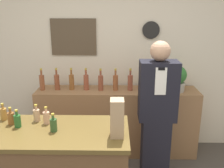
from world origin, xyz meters
The scene contains 20 objects.
back_wall centered at (0.00, 2.00, 1.35)m, with size 5.20×0.09×2.70m.
back_shelf centered at (0.14, 1.72, 0.47)m, with size 2.19×0.43×0.93m.
shopkeeper centered at (0.59, 1.15, 0.83)m, with size 0.42×0.26×1.67m.
potted_plant centered at (0.93, 1.69, 1.11)m, with size 0.24×0.24×0.34m.
paper_bag centered at (0.13, 0.42, 1.12)m, with size 0.12×0.13×0.33m.
counter_bottle_0 centered at (-0.97, 0.73, 1.01)m, with size 0.06×0.06×0.17m.
counter_bottle_1 centered at (-0.86, 0.63, 1.01)m, with size 0.06×0.06×0.17m.
counter_bottle_2 centered at (-0.78, 0.57, 1.01)m, with size 0.06×0.06×0.17m.
counter_bottle_3 centered at (-0.64, 0.70, 1.01)m, with size 0.06×0.06×0.17m.
counter_bottle_4 centered at (-0.53, 0.65, 1.01)m, with size 0.06×0.06×0.17m.
counter_bottle_5 centered at (-0.43, 0.50, 1.01)m, with size 0.06×0.06×0.17m.
shelf_bottle_0 centered at (-0.88, 1.71, 1.05)m, with size 0.07×0.07×0.30m.
shelf_bottle_1 centered at (-0.68, 1.73, 1.05)m, with size 0.07×0.07×0.30m.
shelf_bottle_2 centered at (-0.48, 1.74, 1.05)m, with size 0.07×0.07×0.30m.
shelf_bottle_3 centered at (-0.28, 1.73, 1.05)m, with size 0.07×0.07×0.30m.
shelf_bottle_4 centered at (-0.09, 1.71, 1.05)m, with size 0.07×0.07×0.30m.
shelf_bottle_5 centered at (0.11, 1.72, 1.05)m, with size 0.07×0.07×0.30m.
shelf_bottle_6 centered at (0.31, 1.72, 1.05)m, with size 0.07×0.07×0.30m.
shelf_bottle_7 centered at (0.51, 1.72, 1.05)m, with size 0.07×0.07×0.30m.
shelf_bottle_8 centered at (0.71, 1.73, 1.05)m, with size 0.07×0.07×0.30m.
Camera 1 is at (0.12, -1.48, 1.99)m, focal length 40.00 mm.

